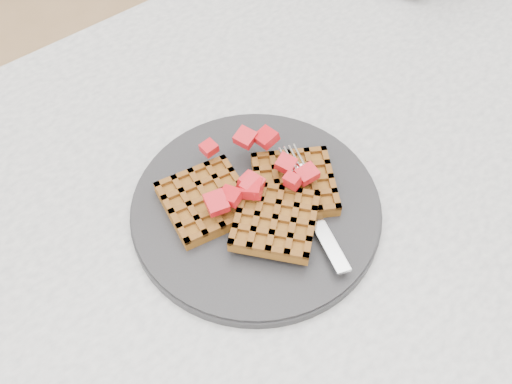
% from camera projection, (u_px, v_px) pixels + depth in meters
% --- Properties ---
extents(ground, '(4.00, 4.00, 0.00)m').
position_uv_depth(ground, '(298.00, 348.00, 1.35)').
color(ground, tan).
rests_on(ground, ground).
extents(table, '(1.20, 0.80, 0.75)m').
position_uv_depth(table, '(324.00, 190.00, 0.83)').
color(table, silver).
rests_on(table, ground).
extents(plate, '(0.29, 0.29, 0.02)m').
position_uv_depth(plate, '(256.00, 208.00, 0.67)').
color(plate, black).
rests_on(plate, table).
extents(waffles, '(0.21, 0.19, 0.03)m').
position_uv_depth(waffles, '(258.00, 201.00, 0.65)').
color(waffles, '#945C1F').
rests_on(waffles, plate).
extents(strawberry_pile, '(0.15, 0.15, 0.02)m').
position_uv_depth(strawberry_pile, '(256.00, 185.00, 0.63)').
color(strawberry_pile, '#A70713').
rests_on(strawberry_pile, waffles).
extents(fork, '(0.08, 0.18, 0.02)m').
position_uv_depth(fork, '(308.00, 203.00, 0.65)').
color(fork, silver).
rests_on(fork, plate).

